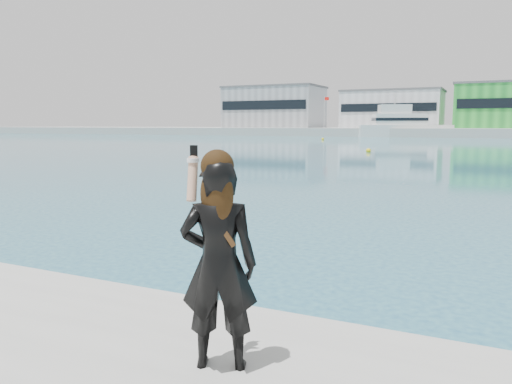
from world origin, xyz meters
TOP-DOWN VIEW (x-y plane):
  - far_quay at (0.00, 130.00)m, footprint 320.00×40.00m
  - warehouse_grey_left at (-55.00, 127.98)m, footprint 26.52×16.36m
  - warehouse_white at (-22.00, 127.98)m, footprint 24.48×15.35m
  - flagpole_left at (-37.91, 121.00)m, footprint 1.28×0.16m
  - motor_yacht at (-17.31, 113.96)m, footprint 21.15×13.52m
  - buoy_far at (-26.79, 85.50)m, footprint 0.50×0.50m
  - buoy_extra at (-9.52, 47.17)m, footprint 0.50×0.50m
  - woman at (0.11, -0.36)m, footprint 0.74×0.62m

SIDE VIEW (x-z plane):
  - buoy_far at x=-26.79m, z-range -0.25..0.25m
  - buoy_extra at x=-9.52m, z-range -0.25..0.25m
  - far_quay at x=0.00m, z-range 0.00..2.00m
  - woman at x=0.11m, z-range 0.81..2.63m
  - motor_yacht at x=-17.31m, z-range -2.10..7.50m
  - flagpole_left at x=-37.91m, z-range 2.54..10.54m
  - warehouse_white at x=-22.00m, z-range 2.01..11.51m
  - warehouse_grey_left at x=-55.00m, z-range 2.01..13.51m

